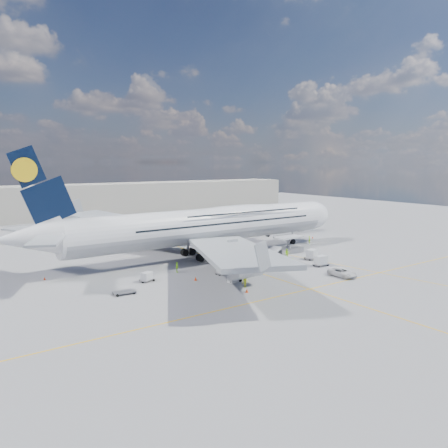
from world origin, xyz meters
TOP-DOWN VIEW (x-y plane):
  - ground at (0.00, 0.00)m, footprint 300.00×300.00m
  - taxi_line_main at (0.00, 0.00)m, footprint 0.25×220.00m
  - taxi_line_cross at (0.00, -20.00)m, footprint 120.00×0.25m
  - taxi_line_diag at (14.00, 10.00)m, footprint 14.16×99.06m
  - airliner at (0.26, 10.00)m, footprint 77.26×79.15m
  - jet_bridge at (29.81, 20.94)m, footprint 18.80×12.10m
  - cargo_loader at (16.82, 2.89)m, footprint 8.53×3.20m
  - terminal at (0.00, 95.00)m, footprint 180.00×16.00m
  - tree_line at (40.00, 140.00)m, footprint 160.00×6.00m
  - dolly_row_a at (-25.37, -5.53)m, footprint 3.53×2.13m
  - dolly_row_b at (-6.04, -4.34)m, footprint 2.72×1.58m
  - dolly_row_c at (-3.78, -3.98)m, footprint 3.74×2.59m
  - dolly_back at (-19.39, -0.89)m, footprint 2.90×2.40m
  - dolly_nose_far at (16.31, -4.96)m, footprint 3.67×2.74m
  - dolly_nose_near at (13.37, -10.15)m, footprint 3.23×1.78m
  - baggage_tug at (-7.40, -9.72)m, footprint 2.70×1.68m
  - catering_truck_inner at (-8.23, 35.09)m, footprint 5.99×2.97m
  - catering_truck_outer at (-16.59, 38.54)m, footprint 6.24×2.47m
  - service_van at (10.35, -17.94)m, footprint 2.59×5.51m
  - crew_nose at (28.78, 7.80)m, footprint 0.79×0.85m
  - crew_loader at (13.09, -0.82)m, footprint 1.16×1.19m
  - crew_wing at (-12.17, 1.62)m, footprint 0.91×1.25m
  - crew_van at (8.57, -7.16)m, footprint 0.75×0.89m
  - crew_tug at (-7.75, -13.22)m, footprint 1.35×0.85m
  - cone_nose at (35.20, 12.77)m, footprint 0.44×0.44m
  - cone_wing_left_inner at (-2.74, 25.90)m, footprint 0.40×0.40m
  - cone_wing_left_outer at (-12.25, 33.60)m, footprint 0.48×0.48m
  - cone_wing_right_inner at (-12.24, -5.06)m, footprint 0.50×0.50m
  - cone_wing_right_outer at (-9.35, -15.67)m, footprint 0.49×0.49m
  - cone_tail at (-33.42, 10.20)m, footprint 0.43×0.43m

SIDE VIEW (x-z plane):
  - ground at x=0.00m, z-range 0.00..0.00m
  - taxi_line_main at x=0.00m, z-range 0.00..0.01m
  - taxi_line_cross at x=0.00m, z-range 0.00..0.01m
  - taxi_line_diag at x=14.00m, z-range 0.00..0.01m
  - cone_wing_left_inner at x=-2.74m, z-range -0.01..0.50m
  - cone_tail at x=-33.42m, z-range -0.01..0.53m
  - cone_nose at x=35.20m, z-range -0.01..0.55m
  - cone_wing_left_outer at x=-12.25m, z-range -0.01..0.59m
  - cone_wing_right_outer at x=-9.35m, z-range -0.01..0.62m
  - cone_wing_right_inner at x=-12.24m, z-range -0.01..0.63m
  - dolly_row_a at x=-25.37m, z-range 0.13..0.63m
  - baggage_tug at x=-7.40m, z-range -0.09..1.47m
  - service_van at x=10.35m, z-range 0.00..1.52m
  - crew_van at x=8.57m, z-range 0.00..1.56m
  - dolly_back at x=-19.39m, z-range 0.06..1.68m
  - dolly_row_b at x=-6.04m, z-range 0.06..1.73m
  - crew_loader at x=13.09m, z-range 0.00..1.93m
  - crew_nose at x=28.78m, z-range 0.00..1.95m
  - crew_wing at x=-12.17m, z-range 0.00..1.97m
  - crew_tug at x=-7.75m, z-range 0.00..2.00m
  - dolly_nose_near at x=13.37m, z-range 0.08..2.10m
  - dolly_nose_far at x=16.31m, z-range 0.08..2.15m
  - dolly_row_c at x=-3.78m, z-range 0.08..2.24m
  - cargo_loader at x=16.82m, z-range -0.59..3.09m
  - catering_truck_inner at x=-8.23m, z-range -0.10..3.33m
  - catering_truck_outer at x=-16.59m, z-range -0.13..3.59m
  - tree_line at x=40.00m, z-range 0.00..8.00m
  - terminal at x=0.00m, z-range 0.00..12.00m
  - jet_bridge at x=29.81m, z-range 2.60..11.10m
  - airliner at x=0.26m, z-range -4.98..18.72m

